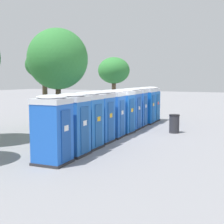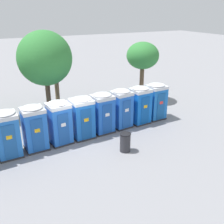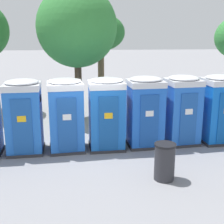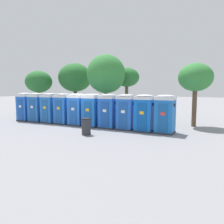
{
  "view_description": "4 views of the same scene",
  "coord_description": "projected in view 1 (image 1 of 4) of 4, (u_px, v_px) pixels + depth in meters",
  "views": [
    {
      "loc": [
        -15.2,
        -7.65,
        3.09
      ],
      "look_at": [
        -0.72,
        -0.03,
        1.35
      ],
      "focal_mm": 50.0,
      "sensor_mm": 36.0,
      "label": 1
    },
    {
      "loc": [
        -4.19,
        -13.43,
        7.32
      ],
      "look_at": [
        2.77,
        0.24,
        1.19
      ],
      "focal_mm": 42.0,
      "sensor_mm": 36.0,
      "label": 2
    },
    {
      "loc": [
        -0.04,
        -10.5,
        4.08
      ],
      "look_at": [
        0.9,
        0.09,
        1.31
      ],
      "focal_mm": 50.0,
      "sensor_mm": 36.0,
      "label": 3
    },
    {
      "loc": [
        10.53,
        -13.54,
        3.0
      ],
      "look_at": [
        2.42,
        0.21,
        1.21
      ],
      "focal_mm": 35.0,
      "sensor_mm": 36.0,
      "label": 4
    }
  ],
  "objects": [
    {
      "name": "trash_can",
      "position": [
        174.0,
        124.0,
        17.89
      ],
      "size": [
        0.61,
        0.61,
        1.07
      ],
      "color": "#2D2D33",
      "rests_on": "ground"
    },
    {
      "name": "portapotty_6",
      "position": [
        130.0,
        109.0,
        19.05
      ],
      "size": [
        1.32,
        1.29,
        2.54
      ],
      "color": "#2D2D33",
      "rests_on": "ground"
    },
    {
      "name": "street_tree_4",
      "position": [
        58.0,
        59.0,
        18.26
      ],
      "size": [
        3.55,
        3.55,
        6.04
      ],
      "color": "#4C3826",
      "rests_on": "ground"
    },
    {
      "name": "street_tree_0",
      "position": [
        44.0,
        66.0,
        20.22
      ],
      "size": [
        2.45,
        2.45,
        4.94
      ],
      "color": "brown",
      "rests_on": "ground"
    },
    {
      "name": "portapotty_0",
      "position": [
        52.0,
        129.0,
        11.31
      ],
      "size": [
        1.28,
        1.29,
        2.54
      ],
      "color": "#2D2D33",
      "rests_on": "ground"
    },
    {
      "name": "portapotty_5",
      "position": [
        122.0,
        111.0,
        17.75
      ],
      "size": [
        1.29,
        1.26,
        2.54
      ],
      "color": "#2D2D33",
      "rests_on": "ground"
    },
    {
      "name": "portapotty_2",
      "position": [
        87.0,
        120.0,
        13.91
      ],
      "size": [
        1.24,
        1.25,
        2.54
      ],
      "color": "#2D2D33",
      "rests_on": "ground"
    },
    {
      "name": "portapotty_3",
      "position": [
        100.0,
        116.0,
        15.21
      ],
      "size": [
        1.28,
        1.27,
        2.54
      ],
      "color": "#2D2D33",
      "rests_on": "ground"
    },
    {
      "name": "portapotty_1",
      "position": [
        72.0,
        124.0,
        12.6
      ],
      "size": [
        1.31,
        1.29,
        2.54
      ],
      "color": "#2D2D33",
      "rests_on": "ground"
    },
    {
      "name": "portapotty_7",
      "position": [
        137.0,
        107.0,
        20.35
      ],
      "size": [
        1.31,
        1.33,
        2.54
      ],
      "color": "#2D2D33",
      "rests_on": "ground"
    },
    {
      "name": "portapotty_8",
      "position": [
        145.0,
        105.0,
        21.59
      ],
      "size": [
        1.33,
        1.3,
        2.54
      ],
      "color": "#2D2D33",
      "rests_on": "ground"
    },
    {
      "name": "ground_plane",
      "position": [
        118.0,
        135.0,
        17.25
      ],
      "size": [
        120.0,
        120.0,
        0.0
      ],
      "primitive_type": "plane",
      "color": "gray"
    },
    {
      "name": "portapotty_4",
      "position": [
        112.0,
        113.0,
        16.48
      ],
      "size": [
        1.33,
        1.33,
        2.54
      ],
      "color": "#2D2D33",
      "rests_on": "ground"
    },
    {
      "name": "street_tree_2",
      "position": [
        114.0,
        71.0,
        25.35
      ],
      "size": [
        2.58,
        2.58,
        4.86
      ],
      "color": "brown",
      "rests_on": "ground"
    },
    {
      "name": "portapotty_9",
      "position": [
        150.0,
        104.0,
        22.89
      ],
      "size": [
        1.27,
        1.25,
        2.54
      ],
      "color": "#2D2D33",
      "rests_on": "ground"
    }
  ]
}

